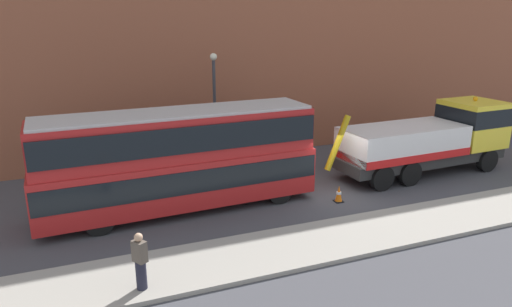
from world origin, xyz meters
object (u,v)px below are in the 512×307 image
object	(u,v)px
street_lamp	(215,101)
recovery_tow_truck	(431,138)
double_decker_bus	(179,156)
traffic_cone_near_bus	(339,194)
pedestrian_onlooker	(140,262)

from	to	relation	value
street_lamp	recovery_tow_truck	bearing A→B (deg)	-26.56
recovery_tow_truck	double_decker_bus	bearing A→B (deg)	177.72
recovery_tow_truck	street_lamp	xyz separation A→B (m)	(-9.65, 4.82, 1.71)
recovery_tow_truck	double_decker_bus	world-z (taller)	double_decker_bus
traffic_cone_near_bus	street_lamp	world-z (taller)	street_lamp
double_decker_bus	street_lamp	size ratio (longest dim) A/B	1.91
street_lamp	pedestrian_onlooker	bearing A→B (deg)	-117.22
pedestrian_onlooker	double_decker_bus	bearing A→B (deg)	34.89
street_lamp	traffic_cone_near_bus	bearing A→B (deg)	-62.49
pedestrian_onlooker	traffic_cone_near_bus	xyz separation A→B (m)	(8.73, 3.79, -0.64)
street_lamp	double_decker_bus	bearing A→B (deg)	-121.16
pedestrian_onlooker	street_lamp	distance (m)	11.89
recovery_tow_truck	double_decker_bus	distance (m)	12.58
pedestrian_onlooker	traffic_cone_near_bus	distance (m)	9.54
recovery_tow_truck	traffic_cone_near_bus	bearing A→B (deg)	-166.89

